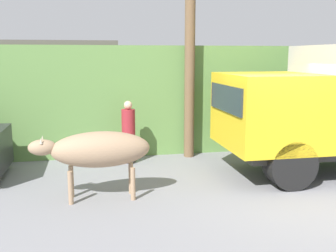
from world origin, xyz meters
The scene contains 6 objects.
ground_plane centered at (0.00, 0.00, 0.00)m, with size 60.00×60.00×0.00m, color gray.
hillside_embankment centered at (0.00, 6.22, 1.47)m, with size 32.00×5.58×2.93m.
building_backdrop centered at (-5.95, 4.94, 1.54)m, with size 5.81×2.70×3.06m.
brown_cow centered at (-3.69, 0.38, 0.95)m, with size 2.20×0.67×1.29m.
pedestrian_on_hill centered at (-2.89, 2.80, 0.86)m, with size 0.45×0.45×1.57m.
utility_pole centered at (-1.24, 3.14, 2.86)m, with size 0.90×0.27×5.52m.
Camera 1 is at (-3.80, -6.81, 2.67)m, focal length 42.00 mm.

